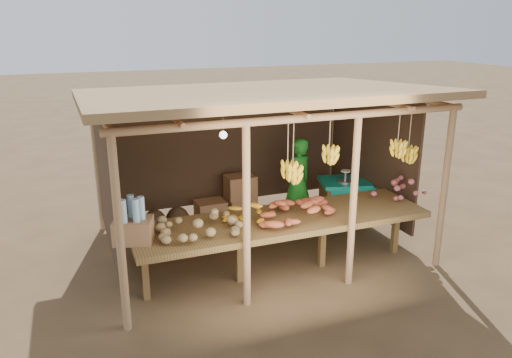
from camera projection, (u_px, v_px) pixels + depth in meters
name	position (u px, v px, depth m)	size (l,w,h in m)	color
ground	(256.00, 245.00, 7.55)	(60.00, 60.00, 0.00)	brown
stall_structure	(260.00, 119.00, 7.01)	(4.70, 3.50, 2.43)	#A77D56
counter	(282.00, 222.00, 6.49)	(3.90, 1.05, 0.80)	brown
potato_heap	(200.00, 218.00, 5.95)	(1.05, 0.63, 0.37)	olive
sweet_potato_heap	(296.00, 205.00, 6.40)	(1.10, 0.66, 0.36)	#B44F2E
onion_heap	(401.00, 186.00, 7.14)	(0.87, 0.52, 0.36)	#AF5558
banana_pile	(248.00, 209.00, 6.29)	(0.57, 0.34, 0.35)	gold
tomato_basin	(136.00, 226.00, 5.96)	(0.44, 0.44, 0.23)	navy
bottle_box	(133.00, 225.00, 5.71)	(0.52, 0.46, 0.55)	#936642
vendor	(297.00, 183.00, 8.08)	(0.54, 0.35, 1.48)	#1A761F
tarp_crate	(343.00, 199.00, 8.36)	(0.94, 0.86, 0.94)	brown
carton_stack	(231.00, 202.00, 8.38)	(1.03, 0.42, 0.77)	#936642
burlap_sacks	(167.00, 222.00, 7.82)	(0.76, 0.40, 0.54)	#422E1F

